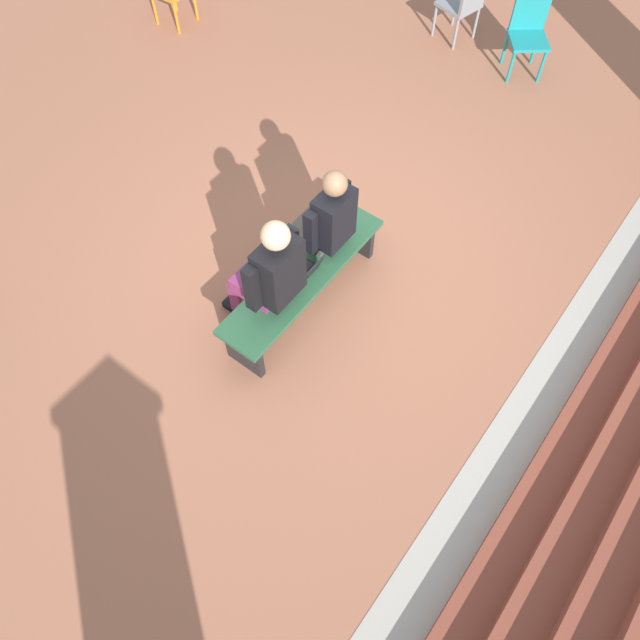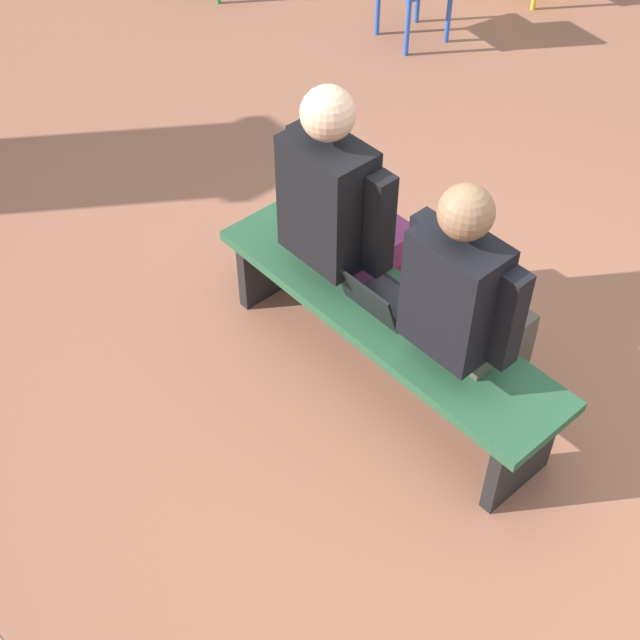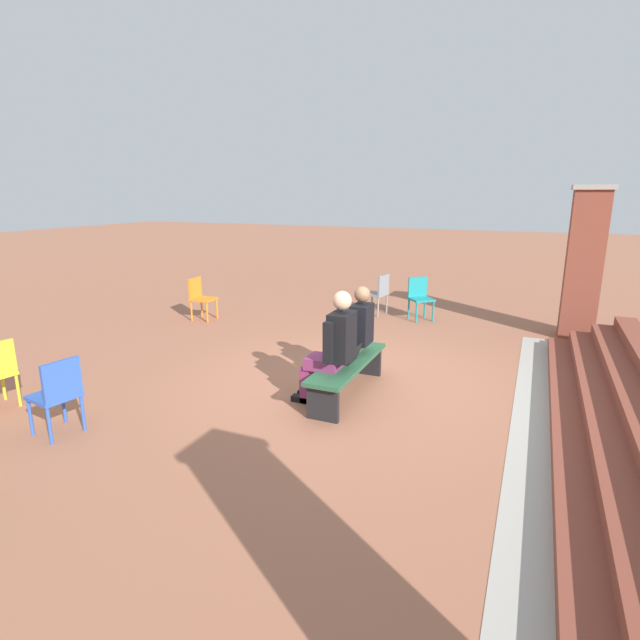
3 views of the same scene
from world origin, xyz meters
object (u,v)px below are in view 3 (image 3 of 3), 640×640
(bench, at_px, (348,368))
(person_adult, at_px, (333,345))
(person_student, at_px, (354,333))
(plastic_chair_mid_courtyard, at_px, (58,392))
(plastic_chair_by_pillar, at_px, (420,296))
(plastic_chair_near_bench_right, at_px, (379,292))
(laptop, at_px, (348,358))
(plastic_chair_far_left, at_px, (200,296))

(bench, relative_size, person_adult, 1.29)
(person_student, distance_m, plastic_chair_mid_courtyard, 3.47)
(plastic_chair_by_pillar, height_order, plastic_chair_near_bench_right, same)
(plastic_chair_mid_courtyard, bearing_deg, person_adult, 128.95)
(person_adult, bearing_deg, person_student, 179.68)
(laptop, bearing_deg, person_adult, -14.78)
(person_student, xyz_separation_m, plastic_chair_mid_courtyard, (2.58, -2.31, -0.23))
(person_adult, bearing_deg, plastic_chair_by_pillar, 179.73)
(person_adult, bearing_deg, bench, 168.22)
(bench, bearing_deg, plastic_chair_near_bench_right, -167.90)
(plastic_chair_mid_courtyard, bearing_deg, bench, 132.81)
(plastic_chair_mid_courtyard, height_order, plastic_chair_far_left, same)
(plastic_chair_near_bench_right, bearing_deg, person_adult, 10.41)
(laptop, xyz_separation_m, plastic_chair_far_left, (-2.49, -4.08, -0.02))
(person_student, bearing_deg, person_adult, -0.32)
(person_student, height_order, plastic_chair_by_pillar, person_student)
(bench, height_order, plastic_chair_by_pillar, plastic_chair_by_pillar)
(plastic_chair_near_bench_right, bearing_deg, person_student, 12.29)
(person_student, xyz_separation_m, plastic_chair_by_pillar, (-3.88, 0.02, -0.23))
(plastic_chair_by_pillar, distance_m, plastic_chair_near_bench_right, 0.88)
(person_student, bearing_deg, laptop, 11.16)
(bench, distance_m, person_student, 0.52)
(plastic_chair_near_bench_right, distance_m, plastic_chair_far_left, 3.64)
(plastic_chair_by_pillar, relative_size, plastic_chair_mid_courtyard, 1.00)
(bench, bearing_deg, laptop, 25.50)
(plastic_chair_mid_courtyard, bearing_deg, laptop, 132.33)
(plastic_chair_far_left, bearing_deg, plastic_chair_by_pillar, 113.95)
(laptop, distance_m, plastic_chair_by_pillar, 4.27)
(plastic_chair_by_pillar, height_order, plastic_chair_far_left, same)
(bench, distance_m, laptop, 0.15)
(person_student, distance_m, plastic_chair_near_bench_right, 4.04)
(bench, bearing_deg, plastic_chair_mid_courtyard, -47.19)
(laptop, bearing_deg, plastic_chair_mid_courtyard, -47.67)
(laptop, xyz_separation_m, plastic_chair_mid_courtyard, (2.18, -2.39, -0.02))
(laptop, height_order, plastic_chair_by_pillar, plastic_chair_by_pillar)
(plastic_chair_mid_courtyard, relative_size, plastic_chair_far_left, 1.00)
(person_student, relative_size, plastic_chair_by_pillar, 1.58)
(laptop, distance_m, plastic_chair_mid_courtyard, 3.24)
(person_adult, relative_size, laptop, 4.36)
(person_adult, relative_size, plastic_chair_near_bench_right, 1.66)
(person_student, height_order, plastic_chair_far_left, person_student)
(plastic_chair_by_pillar, bearing_deg, plastic_chair_mid_courtyard, -19.86)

